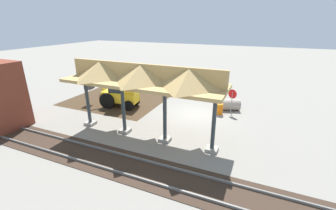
{
  "coord_description": "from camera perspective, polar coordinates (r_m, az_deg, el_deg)",
  "views": [
    {
      "loc": [
        -4.81,
        16.72,
        7.27
      ],
      "look_at": [
        1.27,
        2.76,
        1.6
      ],
      "focal_mm": 24.0,
      "sensor_mm": 36.0,
      "label": 1
    }
  ],
  "objects": [
    {
      "name": "traffic_barrel",
      "position": [
        19.13,
        12.93,
        -1.01
      ],
      "size": [
        0.56,
        0.56,
        0.9
      ],
      "primitive_type": "cylinder",
      "color": "orange",
      "rests_on": "ground"
    },
    {
      "name": "platform_canopy",
      "position": [
        13.97,
        -6.68,
        7.36
      ],
      "size": [
        10.45,
        3.2,
        4.9
      ],
      "color": "#9E998E",
      "rests_on": "ground"
    },
    {
      "name": "stop_sign",
      "position": [
        19.2,
        16.0,
        2.1
      ],
      "size": [
        0.71,
        0.32,
        2.09
      ],
      "color": "gray",
      "rests_on": "ground"
    },
    {
      "name": "dirt_work_zone",
      "position": [
        22.7,
        -13.17,
        1.2
      ],
      "size": [
        9.05,
        7.0,
        0.01
      ],
      "primitive_type": "cube",
      "color": "#42301E",
      "rests_on": "ground"
    },
    {
      "name": "rail_tracks",
      "position": [
        12.1,
        -5.19,
        -16.43
      ],
      "size": [
        60.0,
        2.58,
        0.15
      ],
      "color": "slate",
      "rests_on": "ground"
    },
    {
      "name": "dirt_mound",
      "position": [
        24.52,
        -14.35,
        2.52
      ],
      "size": [
        5.21,
        5.21,
        1.78
      ],
      "primitive_type": "cone",
      "color": "#42301E",
      "rests_on": "ground"
    },
    {
      "name": "backhoe",
      "position": [
        20.56,
        -12.38,
        2.97
      ],
      "size": [
        5.15,
        2.05,
        2.82
      ],
      "color": "yellow",
      "rests_on": "ground"
    },
    {
      "name": "ground_plane",
      "position": [
        18.86,
        6.92,
        -2.41
      ],
      "size": [
        120.0,
        120.0,
        0.0
      ],
      "primitive_type": "plane",
      "color": "gray"
    },
    {
      "name": "concrete_pipe",
      "position": [
        20.27,
        15.55,
        0.09
      ],
      "size": [
        1.82,
        1.44,
        0.97
      ],
      "color": "#9E9384",
      "rests_on": "ground"
    }
  ]
}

